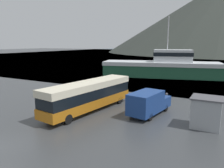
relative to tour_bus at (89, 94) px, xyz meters
The scene contains 8 objects.
ground_plane 10.03m from the tour_bus, 94.24° to the right, with size 400.00×400.00×0.00m, color #383A3D.
water_surface 130.09m from the tour_bus, 90.32° to the left, with size 240.00×240.00×0.00m, color #475B6B.
tour_bus is the anchor object (origin of this frame).
delivery_van 6.14m from the tour_bus, 15.72° to the left, with size 2.98×5.94×2.36m.
fishing_boat 26.56m from the tour_bus, 89.34° to the left, with size 24.42×11.93×12.28m.
storage_bin 7.14m from the tour_bus, 125.96° to the left, with size 1.30×1.26×1.27m.
dock_kiosk 11.28m from the tour_bus, ahead, with size 2.51×2.26×2.62m.
mooring_bollard 10.79m from the tour_bus, 57.09° to the left, with size 0.34×0.34×0.71m.
Camera 1 is at (13.34, -8.53, 7.06)m, focal length 35.00 mm.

